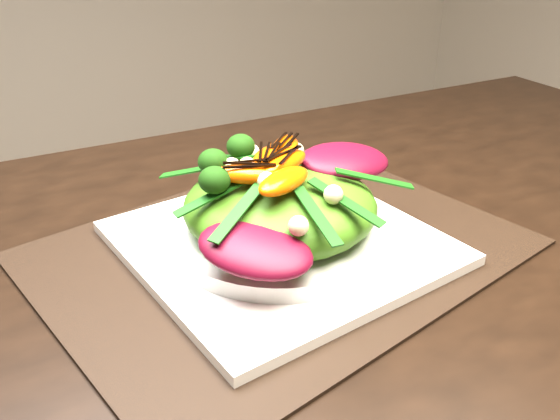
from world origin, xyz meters
name	(u,v)px	position (x,y,z in m)	size (l,w,h in m)	color
dining_table	(256,321)	(0.00, 0.00, 0.73)	(1.60, 0.90, 0.75)	black
placemat	(280,249)	(0.06, 0.07, 0.75)	(0.45, 0.35, 0.00)	black
plate_base	(280,242)	(0.06, 0.07, 0.76)	(0.28, 0.28, 0.01)	white
salad_bowl	(280,231)	(0.06, 0.07, 0.77)	(0.22, 0.22, 0.02)	silver
lettuce_mound	(280,205)	(0.06, 0.07, 0.80)	(0.19, 0.19, 0.06)	#3E6B14
radicchio_leaf	(345,161)	(0.14, 0.08, 0.83)	(0.10, 0.06, 0.02)	#470716
orange_segment	(261,159)	(0.05, 0.10, 0.84)	(0.07, 0.03, 0.02)	#E54703
broccoli_floret	(215,160)	(0.01, 0.11, 0.85)	(0.04, 0.04, 0.04)	black
macadamia_nut	(317,180)	(0.08, 0.03, 0.84)	(0.02, 0.02, 0.02)	#FFE6B3
balsamic_drizzle	(261,150)	(0.05, 0.10, 0.85)	(0.05, 0.00, 0.00)	black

